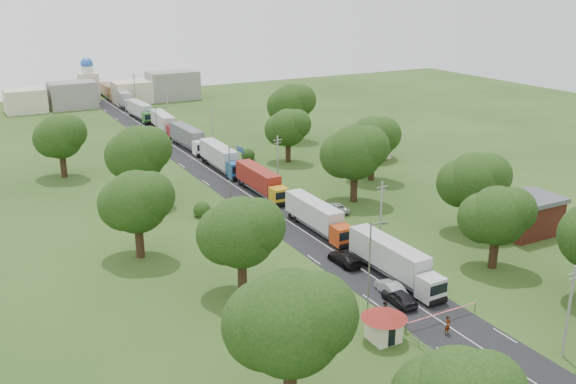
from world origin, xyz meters
TOP-DOWN VIEW (x-y plane):
  - ground at (0.00, 0.00)m, footprint 260.00×260.00m
  - road at (0.00, 20.00)m, footprint 8.00×200.00m
  - boom_barrier at (-1.36, -25.00)m, footprint 9.22×0.35m
  - guard_booth at (-7.20, -25.00)m, footprint 4.40×4.40m
  - info_sign at (5.20, 35.00)m, footprint 0.12×3.10m
  - pole_0 at (5.50, -35.00)m, footprint 1.60×0.24m
  - pole_1 at (5.50, -7.00)m, footprint 1.60×0.24m
  - pole_2 at (5.50, 21.00)m, footprint 1.60×0.24m
  - pole_3 at (5.50, 49.00)m, footprint 1.60×0.24m
  - pole_4 at (5.50, 77.00)m, footprint 1.60×0.24m
  - pole_5 at (5.50, 105.00)m, footprint 1.60×0.24m
  - lamp_0 at (-5.35, -20.00)m, footprint 2.03×0.22m
  - lamp_1 at (-5.35, 15.00)m, footprint 2.03×0.22m
  - lamp_2 at (-5.35, 50.00)m, footprint 2.03×0.22m
  - tree_2 at (13.99, -17.86)m, footprint 8.00×8.00m
  - tree_3 at (19.99, -7.84)m, footprint 8.80×8.80m
  - tree_4 at (12.99, 10.17)m, footprint 9.60×9.60m
  - tree_5 at (21.99, 18.16)m, footprint 8.80×8.80m
  - tree_6 at (14.99, 35.14)m, footprint 8.00×8.00m
  - tree_7 at (23.99, 50.17)m, footprint 9.60×9.60m
  - tree_9 at (-20.01, -29.83)m, footprint 9.60×9.60m
  - tree_10 at (-15.01, -9.84)m, footprint 8.80×8.80m
  - tree_11 at (-22.01, 5.16)m, footprint 8.80×8.80m
  - tree_12 at (-16.01, 25.17)m, footprint 9.60×9.60m
  - tree_13 at (-24.01, 45.16)m, footprint 8.80×8.80m
  - house_brick at (26.00, -12.00)m, footprint 8.60×6.60m
  - house_cream at (30.00, 30.00)m, footprint 10.08×10.08m
  - distant_town at (0.68, 110.00)m, footprint 52.00×8.00m
  - church at (-4.00, 118.00)m, footprint 5.00×5.00m
  - truck_0 at (1.84, -14.67)m, footprint 2.78×15.01m
  - truck_1 at (1.70, 2.12)m, footprint 2.50×14.40m
  - truck_2 at (2.03, 20.23)m, footprint 2.50×14.52m
  - truck_3 at (1.82, 36.12)m, footprint 2.97×15.64m
  - truck_4 at (2.06, 53.51)m, footprint 3.09×15.52m
  - truck_5 at (2.32, 70.14)m, footprint 3.33×15.15m
  - truck_6 at (1.73, 86.92)m, footprint 3.09×14.65m
  - truck_7 at (2.33, 105.61)m, footprint 3.47×15.78m
  - truck_8 at (2.07, 120.90)m, footprint 2.46×14.01m
  - car_lane_front at (-1.43, -20.00)m, footprint 1.96×4.68m
  - car_lane_mid at (-1.00, -18.00)m, footprint 2.18×4.85m
  - car_lane_rear at (-1.00, -8.79)m, footprint 2.18×5.26m
  - car_verge_near at (8.00, 7.18)m, footprint 2.25×4.78m
  - car_verge_far at (6.44, 26.85)m, footprint 2.62×4.64m
  - pedestrian_near at (-1.16, -27.15)m, footprint 0.78×0.59m
  - pedestrian_booth at (-4.80, -22.00)m, footprint 0.90×1.06m

SIDE VIEW (x-z plane):
  - ground at x=0.00m, z-range 0.00..0.00m
  - road at x=0.00m, z-range -0.02..0.02m
  - car_verge_near at x=8.00m, z-range 0.00..1.32m
  - car_verge_far at x=6.44m, z-range 0.00..1.49m
  - car_lane_rear at x=-1.00m, z-range 0.00..1.52m
  - car_lane_mid at x=-1.00m, z-range 0.00..1.54m
  - car_lane_front at x=-1.43m, z-range 0.00..1.58m
  - boom_barrier at x=-1.36m, z-range 0.30..1.48m
  - pedestrian_near at x=-1.16m, z-range 0.00..1.91m
  - pedestrian_booth at x=-4.80m, z-range 0.00..1.95m
  - truck_8 at x=2.07m, z-range 0.12..4.00m
  - truck_1 at x=1.70m, z-range 0.12..4.11m
  - truck_2 at x=2.03m, z-range 0.12..4.15m
  - truck_6 at x=1.73m, z-range 0.12..4.17m
  - guard_booth at x=-7.20m, z-range 0.44..3.89m
  - truck_0 at x=1.84m, z-range 0.13..4.28m
  - truck_5 at x=2.32m, z-range 0.13..4.31m
  - truck_4 at x=2.06m, z-range 0.13..4.42m
  - truck_3 at x=1.82m, z-range 0.13..4.46m
  - truck_7 at x=2.33m, z-range 0.13..4.49m
  - house_brick at x=26.00m, z-range 0.05..5.25m
  - info_sign at x=5.20m, z-range 0.95..5.05m
  - distant_town at x=0.68m, z-range -0.51..7.49m
  - house_cream at x=30.00m, z-range 0.74..6.54m
  - pole_0 at x=5.50m, z-range 0.18..9.18m
  - pole_1 at x=5.50m, z-range 0.18..9.18m
  - pole_2 at x=5.50m, z-range 0.18..9.18m
  - pole_3 at x=5.50m, z-range 0.18..9.18m
  - pole_4 at x=5.50m, z-range 0.18..9.18m
  - pole_5 at x=5.50m, z-range 0.18..9.18m
  - church at x=-4.00m, z-range -0.76..11.54m
  - lamp_0 at x=-5.35m, z-range 0.55..10.55m
  - lamp_1 at x=-5.35m, z-range 0.55..10.55m
  - lamp_2 at x=-5.35m, z-range 0.55..10.55m
  - tree_2 at x=13.99m, z-range 1.55..11.65m
  - tree_6 at x=14.99m, z-range 1.55..11.65m
  - tree_3 at x=19.99m, z-range 1.69..12.76m
  - tree_5 at x=21.99m, z-range 1.69..12.76m
  - tree_10 at x=-15.01m, z-range 1.69..12.76m
  - tree_11 at x=-22.01m, z-range 1.69..12.76m
  - tree_13 at x=-24.01m, z-range 1.69..12.76m
  - tree_4 at x=12.99m, z-range 1.83..13.88m
  - tree_7 at x=23.99m, z-range 1.83..13.88m
  - tree_9 at x=-20.01m, z-range 1.83..13.88m
  - tree_12 at x=-16.01m, z-range 1.83..13.88m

